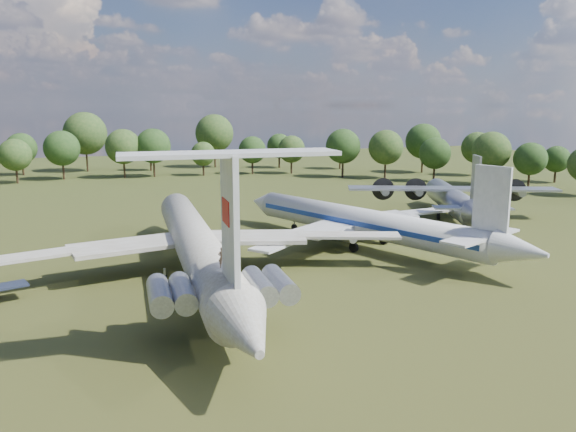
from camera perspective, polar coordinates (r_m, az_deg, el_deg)
name	(u,v)px	position (r m, az deg, el deg)	size (l,w,h in m)	color
ground	(213,266)	(63.39, -7.67, -5.07)	(300.00, 300.00, 0.00)	#253E14
il62_airliner	(196,252)	(58.37, -9.32, -3.60)	(45.13, 58.66, 5.75)	#B8B7B3
tu104_jet	(363,228)	(71.42, 7.60, -1.18)	(36.89, 49.19, 4.92)	silver
an12_transport	(453,204)	(92.06, 16.38, 1.20)	(32.68, 36.53, 4.81)	#ACAEB4
person_on_il62	(222,257)	(42.01, -6.72, -4.20)	(0.57, 0.37, 1.56)	#866344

